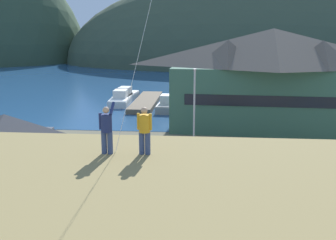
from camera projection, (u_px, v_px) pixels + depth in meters
ground_plane at (142, 205)px, 24.33m from camera, size 600.00×600.00×0.00m
parking_lot_pad at (152, 175)px, 29.18m from camera, size 40.00×20.00×0.10m
bay_water at (185, 82)px, 82.63m from camera, size 360.00×84.00×0.03m
far_hill_east_peak at (258, 63)px, 133.34m from camera, size 92.35×54.65×51.51m
far_hill_center_saddle at (280, 64)px, 128.30m from camera, size 140.82×66.91×59.66m
harbor_lodge at (271, 76)px, 42.41m from camera, size 22.84×11.07×10.75m
storage_shed_near_lot at (7, 143)px, 29.26m from camera, size 6.80×5.19×4.55m
wharf_dock at (146, 102)px, 57.78m from camera, size 3.20×15.47×0.70m
moored_boat_wharfside at (121, 99)px, 57.79m from camera, size 2.89×8.25×2.16m
moored_boat_outer_mooring at (167, 105)px, 53.34m from camera, size 2.65×7.27×2.16m
moored_boat_inner_slip at (126, 96)px, 60.71m from camera, size 3.08×7.68×2.16m
parked_car_mid_row_center at (228, 153)px, 31.09m from camera, size 4.21×2.08×1.82m
parked_car_mid_row_far at (90, 179)px, 25.72m from camera, size 4.24×2.13×1.82m
parked_car_front_row_end at (232, 194)px, 23.35m from camera, size 4.28×2.22×1.82m
parking_light_pole at (194, 106)px, 33.39m from camera, size 0.24×0.78×7.30m
person_kite_flyer at (107, 128)px, 14.19m from camera, size 0.52×0.65×1.86m
person_companion at (145, 129)px, 14.13m from camera, size 0.55×0.40×1.74m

